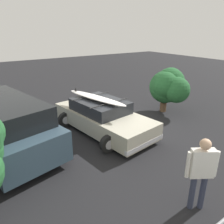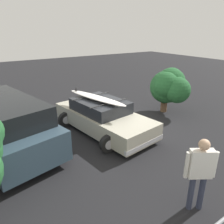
% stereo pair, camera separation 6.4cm
% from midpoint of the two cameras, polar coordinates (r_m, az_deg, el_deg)
% --- Properties ---
extents(ground_plane, '(44.00, 44.00, 0.02)m').
position_cam_midpoint_polar(ground_plane, '(8.80, 1.61, -3.56)').
color(ground_plane, black).
rests_on(ground_plane, ground).
extents(sedan_car, '(2.64, 4.40, 1.46)m').
position_cam_midpoint_polar(sedan_car, '(8.17, -2.27, -1.16)').
color(sedan_car, '#B7B29E').
rests_on(sedan_car, ground).
extents(suv_car, '(3.21, 4.77, 1.70)m').
position_cam_midpoint_polar(suv_car, '(7.47, -26.34, -3.04)').
color(suv_car, '#334756').
rests_on(suv_car, ground).
extents(person_bystander, '(0.57, 0.41, 1.67)m').
position_cam_midpoint_polar(person_bystander, '(4.88, 22.39, -13.61)').
color(person_bystander, '#33384C').
rests_on(person_bystander, ground).
extents(bush_near_left, '(1.70, 1.93, 2.02)m').
position_cam_midpoint_polar(bush_near_left, '(10.16, 14.96, 6.79)').
color(bush_near_left, brown).
rests_on(bush_near_left, ground).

